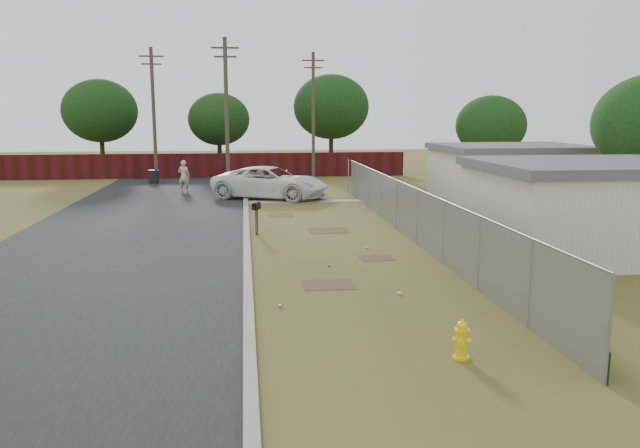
{
  "coord_description": "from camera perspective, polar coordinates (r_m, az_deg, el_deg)",
  "views": [
    {
      "loc": [
        -3.02,
        -21.48,
        4.64
      ],
      "look_at": [
        -0.61,
        -1.59,
        1.1
      ],
      "focal_mm": 35.0,
      "sensor_mm": 36.0,
      "label": 1
    }
  ],
  "objects": [
    {
      "name": "street",
      "position": [
        30.12,
        -13.95,
        0.9
      ],
      "size": [
        15.1,
        60.0,
        0.12
      ],
      "color": "black",
      "rests_on": "ground"
    },
    {
      "name": "fire_hydrant",
      "position": [
        12.42,
        12.83,
        -10.35
      ],
      "size": [
        0.41,
        0.41,
        0.79
      ],
      "color": "yellow",
      "rests_on": "ground"
    },
    {
      "name": "trash_bin",
      "position": [
        43.66,
        -14.95,
        4.21
      ],
      "size": [
        0.63,
        0.69,
        0.91
      ],
      "color": "black",
      "rests_on": "ground"
    },
    {
      "name": "pickup_truck",
      "position": [
        34.78,
        -4.53,
        3.8
      ],
      "size": [
        7.04,
        5.4,
        1.78
      ],
      "primitive_type": "imported",
      "rotation": [
        0.0,
        0.0,
        1.13
      ],
      "color": "white",
      "rests_on": "ground"
    },
    {
      "name": "utility_poles",
      "position": [
        42.15,
        -7.91,
        10.01
      ],
      "size": [
        12.6,
        8.24,
        9.0
      ],
      "color": "brown",
      "rests_on": "ground"
    },
    {
      "name": "pedestrian",
      "position": [
        38.27,
        -12.34,
        4.29
      ],
      "size": [
        0.8,
        0.64,
        1.93
      ],
      "primitive_type": "imported",
      "rotation": [
        0.0,
        0.0,
        2.87
      ],
      "color": "tan",
      "rests_on": "ground"
    },
    {
      "name": "scattered_litter",
      "position": [
        18.19,
        2.38,
        -4.64
      ],
      "size": [
        3.51,
        6.5,
        0.07
      ],
      "color": "white",
      "rests_on": "ground"
    },
    {
      "name": "houses",
      "position": [
        27.88,
        20.33,
        3.06
      ],
      "size": [
        9.3,
        17.24,
        3.1
      ],
      "color": "beige",
      "rests_on": "ground"
    },
    {
      "name": "horizon_trees",
      "position": [
        45.2,
        -2.04,
        10.01
      ],
      "size": [
        33.32,
        31.94,
        7.78
      ],
      "color": "#342317",
      "rests_on": "ground"
    },
    {
      "name": "mailbox",
      "position": [
        24.24,
        -5.83,
        1.39
      ],
      "size": [
        0.36,
        0.56,
        1.29
      ],
      "color": "brown",
      "rests_on": "ground"
    },
    {
      "name": "ground",
      "position": [
        22.18,
        1.08,
        -2.05
      ],
      "size": [
        120.0,
        120.0,
        0.0
      ],
      "primitive_type": "plane",
      "color": "olive",
      "rests_on": "ground"
    },
    {
      "name": "chainlink_fence",
      "position": [
        23.64,
        8.25,
        0.57
      ],
      "size": [
        0.1,
        27.06,
        2.02
      ],
      "color": "gray",
      "rests_on": "ground"
    },
    {
      "name": "privacy_fence",
      "position": [
        46.72,
        -10.59,
        5.27
      ],
      "size": [
        30.0,
        0.12,
        1.8
      ],
      "primitive_type": "cube",
      "color": "#420E14",
      "rests_on": "ground"
    }
  ]
}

